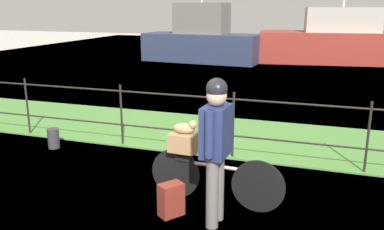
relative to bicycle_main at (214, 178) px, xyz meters
name	(u,v)px	position (x,y,z in m)	size (l,w,h in m)	color
ground_plane	(115,207)	(-1.13, -0.49, -0.34)	(60.00, 60.00, 0.00)	beige
grass_strip	(196,132)	(-1.13, 2.75, -0.33)	(27.00, 2.40, 0.03)	#569342
harbor_water	(267,67)	(-1.13, 12.20, -0.34)	(30.00, 30.00, 0.00)	#60849E
iron_fence	(175,115)	(-1.13, 1.62, 0.30)	(18.04, 0.04, 1.10)	#28231E
bicycle_main	(214,178)	(0.00, 0.00, 0.00)	(1.73, 0.19, 0.65)	black
wooden_crate	(184,142)	(-0.40, 0.02, 0.42)	(0.34, 0.29, 0.23)	#A87F51
terrier_dog	(186,128)	(-0.37, 0.02, 0.61)	(0.32, 0.16, 0.18)	tan
cyclist_person	(216,140)	(0.14, -0.46, 0.66)	(0.28, 0.54, 1.68)	slate
backpack_on_paving	(171,200)	(-0.39, -0.45, -0.14)	(0.28, 0.18, 0.40)	maroon
mooring_bollard	(53,138)	(-3.21, 1.12, -0.17)	(0.20, 0.20, 0.35)	#38383D
moored_boat_near	(202,40)	(-4.19, 12.96, 0.58)	(5.27, 2.24, 4.14)	#2D3856
moored_boat_mid	(340,42)	(1.62, 14.44, 0.55)	(7.05, 2.98, 3.95)	#9E3328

